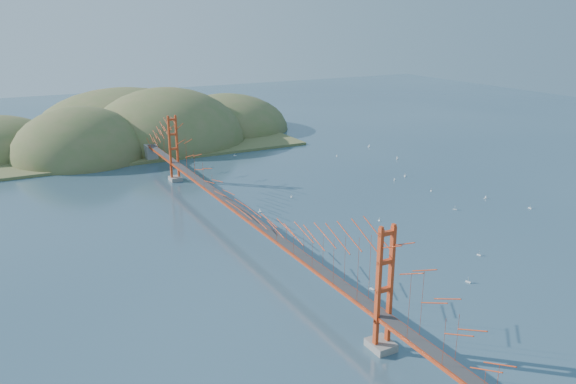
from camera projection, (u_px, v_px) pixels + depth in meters
name	position (u px, v px, depth m)	size (l,w,h in m)	color
ground	(244.00, 236.00, 74.93)	(320.00, 320.00, 0.00)	#314E62
bridge	(242.00, 186.00, 72.97)	(2.20, 94.40, 12.00)	gray
far_headlands	(136.00, 139.00, 133.51)	(84.00, 58.00, 25.00)	olive
sailboat_12	(235.00, 155.00, 117.64)	(0.59, 0.59, 0.65)	white
sailboat_3	(260.00, 211.00, 83.98)	(0.52, 0.42, 0.61)	white
sailboat_0	(379.00, 220.00, 80.46)	(0.53, 0.54, 0.61)	white
sailboat_14	(431.00, 190.00, 94.03)	(0.49, 0.49, 0.56)	white
sailboat_11	(486.00, 198.00, 90.23)	(0.51, 0.50, 0.58)	white
sailboat_1	(455.00, 209.00, 85.01)	(0.66, 0.66, 0.68)	white
sailboat_8	(397.00, 159.00, 114.74)	(0.68, 0.68, 0.73)	white
sailboat_5	(530.00, 208.00, 85.65)	(0.44, 0.55, 0.64)	white
sailboat_10	(372.00, 288.00, 60.35)	(0.58, 0.58, 0.65)	white
sailboat_17	(369.00, 146.00, 125.44)	(0.59, 0.56, 0.66)	white
sailboat_9	(394.00, 180.00, 100.01)	(0.55, 0.55, 0.57)	white
sailboat_4	(405.00, 176.00, 102.55)	(0.67, 0.67, 0.74)	white
sailboat_6	(468.00, 281.00, 61.93)	(0.61, 0.63, 0.71)	white
sailboat_15	(337.00, 156.00, 117.27)	(0.41, 0.49, 0.56)	white
sailboat_extra_0	(479.00, 254.00, 68.92)	(0.51, 0.55, 0.61)	white
sailboat_extra_1	(291.00, 197.00, 90.84)	(0.54, 0.55, 0.62)	white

